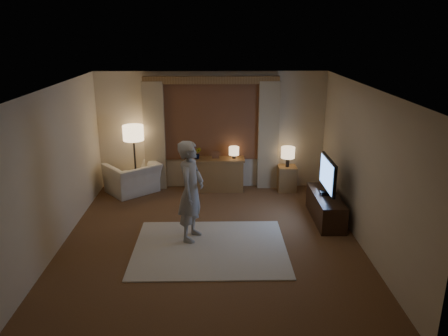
{
  "coord_description": "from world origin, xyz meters",
  "views": [
    {
      "loc": [
        0.09,
        -6.68,
        3.47
      ],
      "look_at": [
        0.23,
        0.6,
        1.13
      ],
      "focal_mm": 35.0,
      "sensor_mm": 36.0,
      "label": 1
    }
  ],
  "objects_px": {
    "side_table": "(287,178)",
    "person": "(191,191)",
    "sideboard": "(216,175)",
    "armchair": "(133,178)",
    "tv_stand": "(325,207)"
  },
  "relations": [
    {
      "from": "tv_stand",
      "to": "side_table",
      "type": "bearing_deg",
      "value": 107.04
    },
    {
      "from": "sideboard",
      "to": "person",
      "type": "bearing_deg",
      "value": -99.9
    },
    {
      "from": "tv_stand",
      "to": "person",
      "type": "relative_size",
      "value": 0.81
    },
    {
      "from": "side_table",
      "to": "person",
      "type": "xyz_separation_m",
      "value": [
        -1.99,
        -2.32,
        0.6
      ]
    },
    {
      "from": "tv_stand",
      "to": "person",
      "type": "distance_m",
      "value": 2.66
    },
    {
      "from": "armchair",
      "to": "person",
      "type": "relative_size",
      "value": 0.6
    },
    {
      "from": "sideboard",
      "to": "side_table",
      "type": "distance_m",
      "value": 1.58
    },
    {
      "from": "sideboard",
      "to": "tv_stand",
      "type": "relative_size",
      "value": 0.86
    },
    {
      "from": "sideboard",
      "to": "armchair",
      "type": "xyz_separation_m",
      "value": [
        -1.82,
        -0.11,
        -0.02
      ]
    },
    {
      "from": "sideboard",
      "to": "side_table",
      "type": "bearing_deg",
      "value": -1.81
    },
    {
      "from": "sideboard",
      "to": "armchair",
      "type": "bearing_deg",
      "value": -176.5
    },
    {
      "from": "sideboard",
      "to": "person",
      "type": "xyz_separation_m",
      "value": [
        -0.41,
        -2.37,
        0.53
      ]
    },
    {
      "from": "side_table",
      "to": "person",
      "type": "bearing_deg",
      "value": -130.6
    },
    {
      "from": "tv_stand",
      "to": "armchair",
      "type": "bearing_deg",
      "value": 158.63
    },
    {
      "from": "side_table",
      "to": "tv_stand",
      "type": "height_order",
      "value": "side_table"
    }
  ]
}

